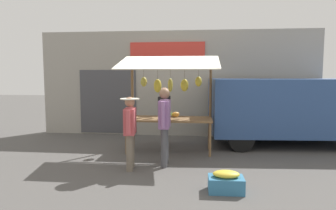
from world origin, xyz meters
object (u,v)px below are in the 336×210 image
(shopper_with_shopping_bag, at_px, (130,127))
(parked_van, at_px, (284,106))
(shopper_in_grey_tee, at_px, (165,121))
(produce_crate_near, at_px, (226,182))
(market_stall, at_px, (169,92))
(vendor_with_sunhat, at_px, (164,111))

(shopper_with_shopping_bag, relative_size, parked_van, 0.34)
(shopper_with_shopping_bag, relative_size, shopper_in_grey_tee, 0.90)
(shopper_in_grey_tee, xyz_separation_m, produce_crate_near, (-1.23, 1.39, -0.83))
(market_stall, bearing_deg, shopper_with_shopping_bag, 67.87)
(vendor_with_sunhat, relative_size, produce_crate_near, 2.69)
(shopper_with_shopping_bag, height_order, produce_crate_near, shopper_with_shopping_bag)
(shopper_with_shopping_bag, distance_m, shopper_in_grey_tee, 0.78)
(parked_van, bearing_deg, produce_crate_near, 59.09)
(vendor_with_sunhat, xyz_separation_m, shopper_with_shopping_bag, (0.44, 2.32, -0.07))
(parked_van, height_order, produce_crate_near, parked_van)
(vendor_with_sunhat, bearing_deg, produce_crate_near, 34.84)
(shopper_in_grey_tee, xyz_separation_m, parked_van, (-3.11, -2.32, 0.12))
(shopper_with_shopping_bag, xyz_separation_m, produce_crate_near, (-1.91, 1.04, -0.73))
(vendor_with_sunhat, height_order, parked_van, parked_van)
(produce_crate_near, bearing_deg, shopper_with_shopping_bag, -28.49)
(shopper_in_grey_tee, height_order, produce_crate_near, shopper_in_grey_tee)
(parked_van, bearing_deg, shopper_in_grey_tee, 32.74)
(market_stall, bearing_deg, produce_crate_near, 115.35)
(market_stall, distance_m, produce_crate_near, 3.24)
(market_stall, distance_m, vendor_with_sunhat, 0.94)
(vendor_with_sunhat, bearing_deg, market_stall, 28.37)
(vendor_with_sunhat, distance_m, shopper_in_grey_tee, 1.98)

